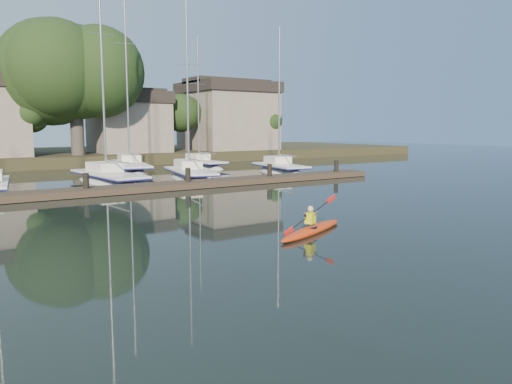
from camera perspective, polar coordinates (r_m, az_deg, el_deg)
ground at (r=16.87m, az=4.21°, el=-5.04°), size 160.00×160.00×0.00m
kayak at (r=17.36m, az=6.39°, el=-4.15°), size 4.11×2.18×1.35m
dock at (r=29.01m, az=-13.09°, el=0.47°), size 34.00×2.00×1.80m
sailboat_2 at (r=33.95m, az=-16.52°, el=0.66°), size 3.08×10.01×16.32m
sailboat_3 at (r=35.31m, az=-7.55°, el=1.16°), size 3.86×8.77×13.71m
sailboat_4 at (r=39.97m, az=2.75°, el=1.95°), size 3.35×7.71×12.68m
sailboat_6 at (r=42.66m, az=-14.16°, el=2.08°), size 4.59×11.36×17.67m
sailboat_7 at (r=45.52m, az=-6.37°, el=2.60°), size 2.19×8.02×12.89m
shore at (r=54.53m, az=-21.53°, el=6.53°), size 90.00×25.25×12.75m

